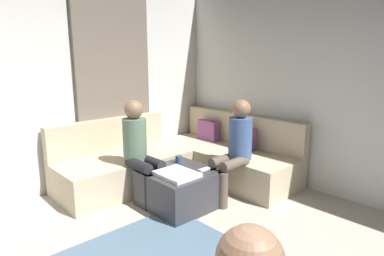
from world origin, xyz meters
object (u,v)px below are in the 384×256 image
at_px(person_on_couch_back, 235,146).
at_px(game_remote, 204,169).
at_px(person_on_couch_side, 140,147).
at_px(ottoman, 179,188).
at_px(sectional_couch, 183,160).
at_px(coffee_mug, 179,159).

bearing_deg(person_on_couch_back, game_remote, 75.06).
bearing_deg(game_remote, person_on_couch_side, -143.59).
bearing_deg(person_on_couch_side, game_remote, 126.41).
relative_size(person_on_couch_back, person_on_couch_side, 1.00).
distance_m(ottoman, game_remote, 0.36).
xyz_separation_m(ottoman, person_on_couch_side, (-0.44, -0.23, 0.45)).
bearing_deg(game_remote, ottoman, -129.29).
height_order(sectional_couch, ottoman, sectional_couch).
bearing_deg(person_on_couch_back, sectional_couch, 3.62).
bearing_deg(coffee_mug, sectional_couch, 133.03).
xyz_separation_m(person_on_couch_back, person_on_couch_side, (-0.72, -0.86, 0.00)).
xyz_separation_m(sectional_couch, coffee_mug, (0.36, -0.39, 0.19)).
distance_m(game_remote, person_on_couch_side, 0.80).
xyz_separation_m(ottoman, coffee_mug, (-0.22, 0.18, 0.26)).
xyz_separation_m(game_remote, person_on_couch_side, (-0.62, -0.45, 0.23)).
relative_size(game_remote, person_on_couch_back, 0.12).
bearing_deg(sectional_couch, game_remote, -24.57).
distance_m(ottoman, coffee_mug, 0.38).
distance_m(sectional_couch, coffee_mug, 0.56).
distance_m(person_on_couch_back, person_on_couch_side, 1.12).
relative_size(coffee_mug, person_on_couch_back, 0.08).
distance_m(sectional_couch, person_on_couch_side, 0.90).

